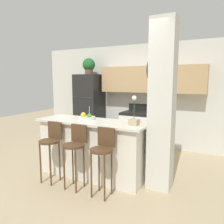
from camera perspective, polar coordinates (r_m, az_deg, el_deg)
The scene contains 13 objects.
ground_plane at distance 4.01m, azimuth -5.19°, elevation -16.23°, with size 14.00×14.00×0.00m, color tan.
wall_back at distance 5.52m, azimuth 7.92°, elevation 5.77°, with size 5.60×0.38×2.55m.
pillar_right at distance 3.35m, azimuth 12.87°, elevation 1.53°, with size 0.38×0.32×2.55m.
counter_bar at distance 3.83m, azimuth -5.28°, elevation -9.44°, with size 1.95×0.65×0.99m.
refrigerator at distance 5.91m, azimuth -5.90°, elevation 0.89°, with size 0.65×0.64×1.81m.
stove_range at distance 5.37m, azimuth 6.56°, elevation -4.72°, with size 0.68×0.67×1.07m.
bar_stool_left at distance 3.72m, azimuth -15.67°, elevation -7.77°, with size 0.33×0.33×0.98m.
bar_stool_mid at distance 3.42m, azimuth -9.61°, elevation -9.01°, with size 0.33×0.33×0.98m.
bar_stool_right at distance 3.16m, azimuth -2.43°, elevation -10.33°, with size 0.33×0.33×0.98m.
potted_plant_on_fridge at distance 5.88m, azimuth -6.07°, elevation 11.96°, with size 0.33×0.33×0.42m.
orchid_vase at distance 3.32m, azimuth 5.75°, elevation -1.63°, with size 0.14×0.14×0.45m.
fruit_bowl at distance 3.82m, azimuth -6.69°, elevation -1.43°, with size 0.29×0.29×0.12m.
trash_bin at distance 5.60m, azimuth -2.26°, elevation -6.98°, with size 0.28×0.28×0.38m.
Camera 1 is at (1.98, -3.07, 1.66)m, focal length 35.00 mm.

